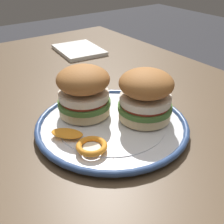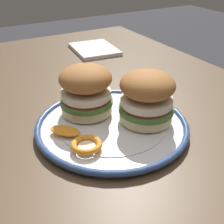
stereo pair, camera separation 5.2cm
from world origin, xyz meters
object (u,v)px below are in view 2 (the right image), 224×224
at_px(dining_table, 112,154).
at_px(dinner_plate, 112,125).
at_px(sandwich_half_left, 86,89).
at_px(sandwich_half_right, 147,96).

height_order(dining_table, dinner_plate, dinner_plate).
bearing_deg(sandwich_half_left, dinner_plate, 21.04).
distance_m(sandwich_half_left, sandwich_half_right, 0.12).
height_order(dinner_plate, sandwich_half_right, sandwich_half_right).
xyz_separation_m(dinner_plate, sandwich_half_left, (-0.06, -0.02, 0.06)).
distance_m(dinner_plate, sandwich_half_right, 0.09).
xyz_separation_m(dining_table, sandwich_half_left, (-0.02, -0.05, 0.16)).
bearing_deg(dinner_plate, sandwich_half_right, 70.29).
xyz_separation_m(dining_table, sandwich_half_right, (0.06, 0.04, 0.16)).
bearing_deg(dinner_plate, sandwich_half_left, -158.96).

